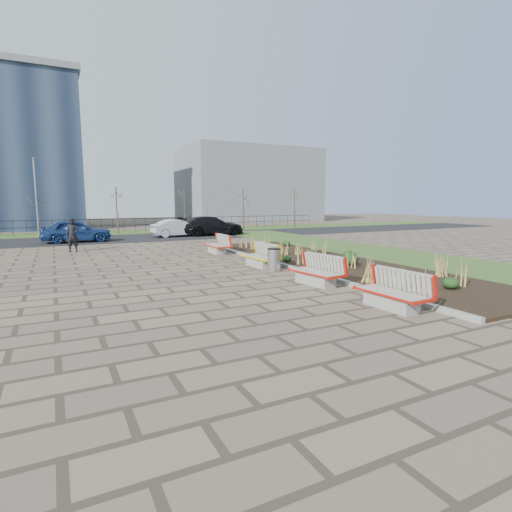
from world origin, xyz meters
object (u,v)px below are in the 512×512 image
bench_a (391,290)px  bench_c (259,255)px  lamp_east (207,199)px  car_silver (178,228)px  lamp_west (36,198)px  bench_d (217,244)px  litter_bin (274,260)px  pedestrian (73,235)px  car_blue (76,231)px  car_black (212,226)px  bench_b (315,270)px

bench_a → bench_c: (0.00, 7.66, 0.00)m
bench_c → lamp_east: 21.11m
car_silver → lamp_west: (-9.92, 4.42, 2.33)m
bench_d → litter_bin: 6.23m
bench_a → pedestrian: pedestrian is taller
lamp_west → car_blue: bearing=-65.9°
car_black → lamp_west: size_ratio=0.90×
bench_b → bench_d: 9.28m
bench_c → bench_d: (0.00, 5.09, 0.00)m
pedestrian → car_blue: (0.45, 5.60, -0.16)m
bench_a → litter_bin: bearing=87.3°
bench_c → bench_d: bearing=86.8°
bench_b → bench_c: bearing=82.9°
bench_d → car_silver: car_silver is taller
bench_a → car_blue: bearing=104.4°
bench_c → bench_a: bearing=-93.2°
bench_b → bench_d: (0.00, 9.28, 0.00)m
pedestrian → car_silver: 10.35m
car_silver → lamp_east: (4.08, 4.42, 2.33)m
bench_a → lamp_east: bearing=78.0°
bench_b → litter_bin: size_ratio=2.30×
bench_b → car_blue: size_ratio=0.46×
bench_c → litter_bin: 1.14m
bench_d → car_black: (3.80, 10.86, 0.30)m
bench_a → pedestrian: size_ratio=1.10×
bench_b → car_black: 20.50m
car_blue → lamp_east: bearing=-66.2°
car_silver → car_blue: bearing=93.2°
bench_c → car_blue: 16.26m
bench_b → car_black: bearing=72.2°
bench_b → bench_c: (0.00, 4.19, 0.00)m
bench_d → lamp_east: bearing=72.9°
bench_c → litter_bin: size_ratio=2.30×
lamp_east → car_silver: bearing=-132.7°
bench_d → car_blue: bearing=124.9°
litter_bin → lamp_west: bearing=113.0°
bench_c → car_blue: (-6.55, 14.88, 0.29)m
bench_d → bench_b: bearing=-88.9°
pedestrian → bench_d: bearing=-20.1°
litter_bin → lamp_east: size_ratio=0.15×
lamp_west → lamp_east: size_ratio=1.00×
bench_d → pedestrian: bearing=150.2°
bench_a → car_black: 23.91m
bench_d → car_black: bearing=71.8°
car_blue → lamp_west: 6.40m
bench_c → car_blue: car_blue is taller
bench_b → lamp_west: size_ratio=0.35×
bench_d → car_silver: size_ratio=0.50×
bench_d → car_blue: 11.78m
car_silver → lamp_east: bearing=-47.5°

